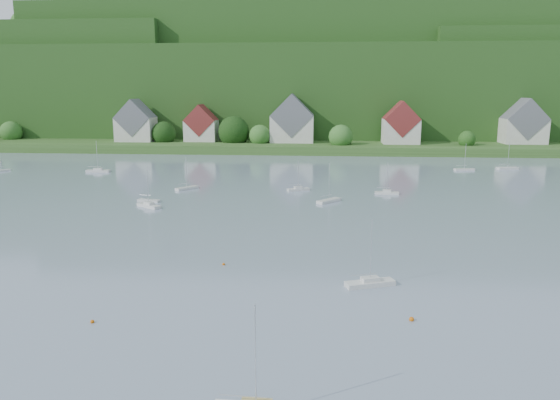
% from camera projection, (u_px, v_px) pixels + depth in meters
% --- Properties ---
extents(far_shore_strip, '(600.00, 60.00, 3.00)m').
position_uv_depth(far_shore_strip, '(281.00, 143.00, 214.77)').
color(far_shore_strip, '#30511E').
rests_on(far_shore_strip, ground).
extents(forested_ridge, '(620.00, 181.22, 69.89)m').
position_uv_depth(forested_ridge, '(293.00, 89.00, 277.32)').
color(forested_ridge, '#143912').
rests_on(forested_ridge, ground).
extents(village_building_0, '(14.00, 10.40, 16.00)m').
position_uv_depth(village_building_0, '(136.00, 124.00, 204.84)').
color(village_building_0, beige).
rests_on(village_building_0, far_shore_strip).
extents(village_building_1, '(12.00, 9.36, 14.00)m').
position_uv_depth(village_building_1, '(201.00, 126.00, 204.96)').
color(village_building_1, beige).
rests_on(village_building_1, far_shore_strip).
extents(village_building_2, '(16.00, 11.44, 18.00)m').
position_uv_depth(village_building_2, '(292.00, 123.00, 200.88)').
color(village_building_2, beige).
rests_on(village_building_2, far_shore_strip).
extents(village_building_3, '(13.00, 10.40, 15.50)m').
position_uv_depth(village_building_3, '(401.00, 126.00, 195.92)').
color(village_building_3, beige).
rests_on(village_building_3, far_shore_strip).
extents(village_building_4, '(15.00, 10.40, 16.50)m').
position_uv_depth(village_building_4, '(524.00, 125.00, 196.20)').
color(village_building_4, beige).
rests_on(village_building_4, far_shore_strip).
extents(near_sailboat_3, '(6.10, 3.55, 7.95)m').
position_uv_depth(near_sailboat_3, '(370.00, 282.00, 62.55)').
color(near_sailboat_3, silver).
rests_on(near_sailboat_3, ground).
extents(mooring_buoy_0, '(0.40, 0.40, 0.40)m').
position_uv_depth(mooring_buoy_0, '(92.00, 323.00, 52.76)').
color(mooring_buoy_0, '#CD5F09').
rests_on(mooring_buoy_0, ground).
extents(mooring_buoy_2, '(0.50, 0.50, 0.50)m').
position_uv_depth(mooring_buoy_2, '(411.00, 321.00, 53.25)').
color(mooring_buoy_2, '#CD5F09').
rests_on(mooring_buoy_2, ground).
extents(mooring_buoy_3, '(0.38, 0.38, 0.38)m').
position_uv_depth(mooring_buoy_3, '(224.00, 265.00, 70.08)').
color(mooring_buoy_3, '#CD5F09').
rests_on(mooring_buoy_3, ground).
extents(far_sailboat_cluster, '(201.93, 63.78, 8.71)m').
position_uv_depth(far_sailboat_cluster, '(307.00, 179.00, 134.86)').
color(far_sailboat_cluster, silver).
rests_on(far_sailboat_cluster, ground).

